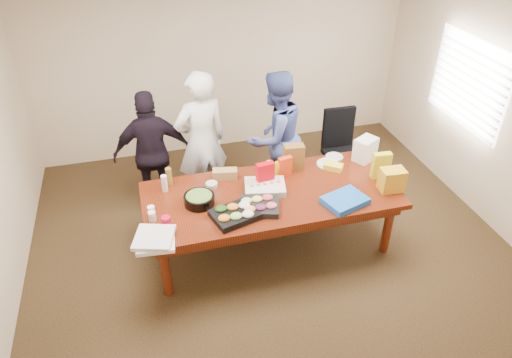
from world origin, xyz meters
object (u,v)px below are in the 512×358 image
object	(u,v)px
person_right	(275,137)
sheet_cake	(265,187)
conference_table	(270,220)
office_chair	(342,153)
salad_bowl	(199,200)
person_center	(201,142)

from	to	relation	value
person_right	sheet_cake	bearing A→B (deg)	40.82
conference_table	person_right	size ratio (longest dim) A/B	1.61
person_right	office_chair	bearing A→B (deg)	150.82
salad_bowl	person_right	bearing A→B (deg)	40.77
person_right	salad_bowl	bearing A→B (deg)	14.90
office_chair	salad_bowl	size ratio (longest dim) A/B	3.16
conference_table	office_chair	size ratio (longest dim) A/B	2.70
person_center	salad_bowl	xyz separation A→B (m)	(-0.21, -1.01, -0.11)
person_center	sheet_cake	distance (m)	1.10
conference_table	person_center	xyz separation A→B (m)	(-0.59, 1.03, 0.54)
person_center	person_right	distance (m)	0.94
salad_bowl	sheet_cake	bearing A→B (deg)	4.44
office_chair	conference_table	bearing A→B (deg)	-142.06
office_chair	person_center	bearing A→B (deg)	179.28
office_chair	person_center	world-z (taller)	person_center
person_right	person_center	bearing A→B (deg)	-27.55
conference_table	salad_bowl	world-z (taller)	salad_bowl
conference_table	person_center	world-z (taller)	person_center
conference_table	salad_bowl	size ratio (longest dim) A/B	8.54
conference_table	sheet_cake	world-z (taller)	sheet_cake
salad_bowl	office_chair	bearing A→B (deg)	24.04
person_right	salad_bowl	xyz separation A→B (m)	(-1.14, -0.99, -0.07)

